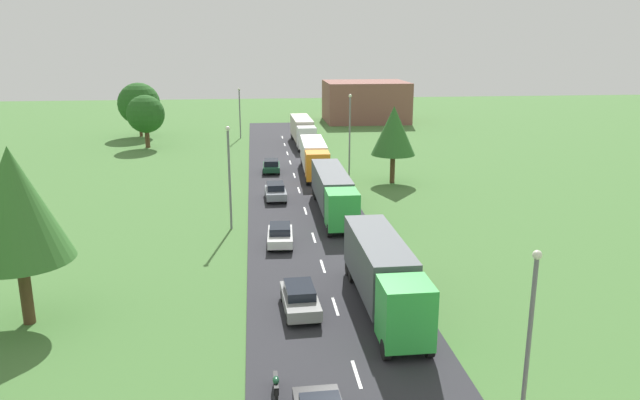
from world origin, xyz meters
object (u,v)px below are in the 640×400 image
at_px(truck_lead, 383,273).
at_px(truck_second, 333,191).
at_px(car_fourth, 276,191).
at_px(car_third, 280,235).
at_px(lamppost_third, 350,130).
at_px(truck_fourth, 303,130).
at_px(lamppost_second, 229,173).
at_px(car_fifth, 271,166).
at_px(tree_elm, 146,114).
at_px(tree_pine, 14,205).
at_px(tree_oak, 139,104).
at_px(car_second, 300,298).
at_px(distant_building, 365,102).
at_px(truck_third, 314,156).
at_px(lamppost_fourth, 240,110).
at_px(lamppost_lead, 530,330).
at_px(motorcycle_courier, 276,384).
at_px(tree_birch, 394,131).

height_order(truck_lead, truck_second, truck_lead).
bearing_deg(car_fourth, truck_second, -47.73).
distance_m(car_third, lamppost_third, 26.03).
height_order(truck_fourth, car_fourth, truck_fourth).
bearing_deg(lamppost_second, car_fifth, 79.37).
bearing_deg(tree_elm, lamppost_third, -37.21).
distance_m(lamppost_third, tree_pine, 42.04).
bearing_deg(truck_fourth, car_fifth, -105.53).
xyz_separation_m(lamppost_third, tree_oak, (-27.93, 29.45, 0.12)).
distance_m(car_second, tree_elm, 57.41).
relative_size(car_third, distant_building, 0.28).
bearing_deg(truck_lead, truck_third, 90.50).
distance_m(truck_lead, distant_building, 79.82).
distance_m(truck_third, distant_building, 45.34).
xyz_separation_m(truck_lead, lamppost_third, (3.70, 35.66, 2.68)).
relative_size(lamppost_fourth, distant_building, 0.52).
height_order(car_fourth, tree_elm, tree_elm).
bearing_deg(tree_pine, tree_oak, 94.48).
xyz_separation_m(truck_fourth, tree_oak, (-24.20, 10.48, 2.86)).
height_order(car_third, lamppost_fourth, lamppost_fourth).
bearing_deg(truck_fourth, lamppost_lead, -87.15).
relative_size(truck_lead, car_fifth, 2.90).
relative_size(lamppost_lead, lamppost_third, 0.83).
height_order(truck_second, car_third, truck_second).
xyz_separation_m(car_second, car_third, (-0.58, 11.38, -0.01)).
xyz_separation_m(truck_third, motorcycle_courier, (-5.97, -43.39, -1.53)).
bearing_deg(tree_elm, truck_lead, -68.51).
xyz_separation_m(car_second, car_fourth, (-0.41, 24.42, 0.03)).
distance_m(truck_second, lamppost_fourth, 43.34).
height_order(car_fourth, lamppost_third, lamppost_third).
bearing_deg(car_fifth, truck_third, -13.50).
xyz_separation_m(car_third, lamppost_lead, (8.44, -22.61, 3.31)).
bearing_deg(car_fourth, lamppost_third, 51.74).
xyz_separation_m(truck_third, car_second, (-4.31, -35.32, -1.24)).
xyz_separation_m(motorcycle_courier, tree_oak, (-17.95, 73.03, 4.47)).
relative_size(tree_oak, tree_birch, 1.02).
xyz_separation_m(car_third, lamppost_second, (-3.70, 4.49, 3.77)).
bearing_deg(lamppost_lead, distant_building, 83.55).
height_order(car_second, lamppost_third, lamppost_third).
xyz_separation_m(truck_lead, car_fourth, (-5.04, 24.58, -1.36)).
distance_m(car_fifth, distant_building, 46.01).
bearing_deg(car_third, distant_building, 74.53).
relative_size(truck_fourth, lamppost_third, 1.47).
height_order(motorcycle_courier, lamppost_second, lamppost_second).
distance_m(tree_birch, tree_pine, 40.15).
distance_m(truck_lead, motorcycle_courier, 10.24).
height_order(truck_second, lamppost_third, lamppost_third).
height_order(car_second, car_fifth, car_fifth).
bearing_deg(motorcycle_courier, truck_fourth, 84.30).
bearing_deg(car_third, lamppost_fourth, 94.24).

